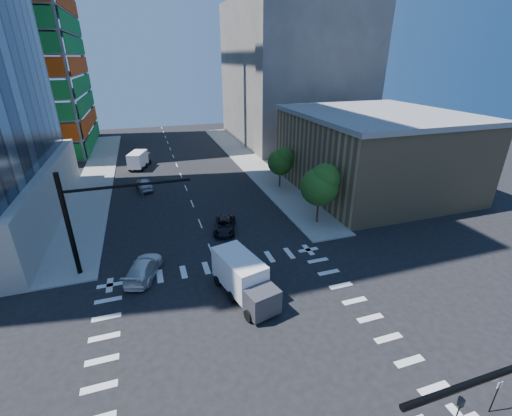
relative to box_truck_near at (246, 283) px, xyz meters
name	(u,v)px	position (x,y,z in m)	size (l,w,h in m)	color
ground	(246,338)	(-1.18, -3.97, -1.40)	(160.00, 160.00, 0.00)	black
road_markings	(246,338)	(-1.18, -3.97, -1.40)	(20.00, 20.00, 0.01)	silver
sidewalk_ne	(249,161)	(11.32, 36.03, -1.33)	(5.00, 60.00, 0.15)	gray
sidewalk_nw	(98,175)	(-13.68, 36.03, -1.33)	(5.00, 60.00, 0.15)	gray
commercial_building	(374,151)	(23.82, 18.03, 3.91)	(20.50, 22.50, 10.60)	#978058
bg_building_ne	(293,73)	(25.82, 51.03, 12.60)	(24.00, 30.00, 28.00)	#605B56
signal_mast_nw	(87,214)	(-11.18, 7.53, 4.09)	(10.20, 0.40, 9.00)	black
tree_south	(321,184)	(11.45, 9.94, 3.29)	(4.16, 4.16, 6.82)	#382316
tree_north	(281,161)	(11.75, 21.94, 2.59)	(3.54, 3.52, 5.78)	#382316
no_parking_sign	(496,393)	(9.52, -12.97, -0.02)	(0.30, 0.06, 2.20)	black
car_nb_far	(225,225)	(1.06, 11.45, -0.76)	(2.13, 4.61, 1.28)	black
car_sb_near	(143,268)	(-7.41, 5.55, -0.63)	(2.15, 5.29, 1.53)	silver
car_sb_mid	(144,184)	(-6.74, 27.31, -0.61)	(1.86, 4.62, 1.58)	#B7B9C0
box_truck_near	(246,283)	(0.00, 0.00, 0.00)	(3.96, 6.48, 3.17)	black
box_truck_far	(140,160)	(-7.13, 38.55, -0.15)	(3.91, 5.84, 2.83)	black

